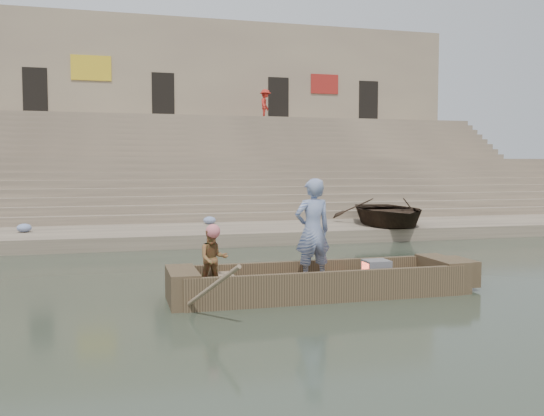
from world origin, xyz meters
name	(u,v)px	position (x,y,z in m)	size (l,w,h in m)	color
ground	(355,284)	(0.00, 0.00, 0.00)	(120.00, 120.00, 0.00)	#242E22
lower_landing	(262,232)	(0.00, 8.00, 0.20)	(32.00, 4.00, 0.40)	gray
mid_landing	(223,189)	(0.00, 15.50, 1.40)	(32.00, 3.00, 2.80)	gray
upper_landing	(201,164)	(0.00, 22.50, 2.60)	(32.00, 3.00, 5.20)	gray
ghat_steps	(217,179)	(0.00, 17.19, 1.80)	(32.00, 11.00, 5.20)	gray
building_wall	(192,117)	(0.00, 26.50, 5.60)	(32.00, 5.07, 11.20)	tan
main_rowboat	(320,290)	(-1.04, -0.81, 0.11)	(5.00, 1.30, 0.22)	brown
rowboat_trim	(331,279)	(-0.84, -0.82, 0.31)	(6.04, 2.63, 1.77)	brown
standing_man	(313,231)	(-1.13, -0.62, 1.20)	(0.72, 0.47, 1.96)	navy
rowing_man	(213,259)	(-3.04, -0.79, 0.77)	(0.53, 0.42, 1.10)	#216523
television	(376,270)	(0.09, -0.81, 0.42)	(0.46, 0.42, 0.40)	slate
beached_rowboat	(387,212)	(4.29, 7.32, 0.87)	(3.24, 4.53, 0.94)	#2D2116
pedestrian	(265,104)	(3.78, 22.46, 6.07)	(1.13, 0.65, 1.75)	red
cloth_bundles	(202,223)	(-1.98, 8.31, 0.53)	(15.18, 2.58, 0.26)	#3F5999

